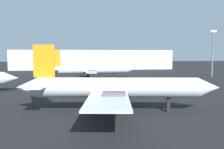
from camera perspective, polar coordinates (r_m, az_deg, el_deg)
airplane_on_taxiway at (r=34.74m, az=0.69°, el=-3.21°), size 30.15×27.17×9.93m
airplane_far_left at (r=83.75m, az=-5.18°, el=1.13°), size 31.78×21.66×10.17m
light_mast_right at (r=98.20m, az=23.19°, el=5.38°), size 2.40×0.50×17.81m
terminal_building at (r=141.59m, az=-4.63°, el=3.60°), size 92.27×18.20×11.19m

